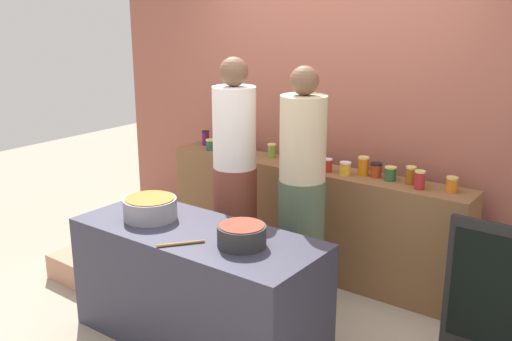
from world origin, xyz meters
TOP-DOWN VIEW (x-y plane):
  - ground at (0.00, 0.00)m, footprint 12.00×12.00m
  - storefront_wall at (0.00, 1.45)m, footprint 4.80×0.12m
  - display_shelf at (0.00, 1.10)m, footprint 2.70×0.36m
  - prep_table at (0.00, -0.30)m, footprint 1.70×0.70m
  - preserve_jar_0 at (-1.20, 1.17)m, footprint 0.07×0.07m
  - preserve_jar_1 at (-1.03, 1.04)m, footprint 0.09×0.09m
  - preserve_jar_2 at (-0.84, 1.14)m, footprint 0.08×0.08m
  - preserve_jar_3 at (-0.71, 1.12)m, footprint 0.08×0.08m
  - preserve_jar_4 at (-0.42, 1.15)m, footprint 0.08×0.08m
  - preserve_jar_5 at (-0.18, 1.09)m, footprint 0.07×0.07m
  - preserve_jar_6 at (0.02, 1.11)m, footprint 0.07×0.07m
  - preserve_jar_7 at (0.19, 1.06)m, footprint 0.07×0.07m
  - preserve_jar_8 at (0.35, 1.06)m, footprint 0.09×0.09m
  - preserve_jar_9 at (0.46, 1.13)m, footprint 0.09×0.09m
  - preserve_jar_10 at (0.57, 1.15)m, footprint 0.09×0.09m
  - preserve_jar_11 at (0.69, 1.13)m, footprint 0.09×0.09m
  - preserve_jar_12 at (0.85, 1.13)m, footprint 0.08×0.08m
  - preserve_jar_13 at (0.95, 1.05)m, footprint 0.08×0.08m
  - preserve_jar_14 at (1.16, 1.12)m, footprint 0.08×0.08m
  - cooking_pot_left at (-0.41, -0.31)m, footprint 0.36×0.36m
  - cooking_pot_center at (0.38, -0.31)m, footprint 0.30×0.30m
  - wooden_spoon at (0.08, -0.53)m, footprint 0.19×0.24m
  - cook_with_tongs at (-0.29, 0.46)m, footprint 0.34×0.34m
  - cook_in_cap at (0.29, 0.52)m, footprint 0.34×0.34m
  - bread_crate at (-1.41, -0.22)m, footprint 0.47×0.30m
  - chalkboard_sign at (1.63, 0.54)m, footprint 0.53×0.05m

SIDE VIEW (x-z plane):
  - ground at x=0.00m, z-range 0.00..0.00m
  - bread_crate at x=-1.41m, z-range 0.00..0.21m
  - prep_table at x=0.00m, z-range 0.00..0.79m
  - display_shelf at x=0.00m, z-range 0.00..0.91m
  - chalkboard_sign at x=1.63m, z-range 0.01..0.96m
  - wooden_spoon at x=0.08m, z-range 0.79..0.81m
  - cook_in_cap at x=0.29m, z-range -0.08..1.72m
  - cook_with_tongs at x=-0.29m, z-range -0.07..1.76m
  - cooking_pot_center at x=0.38m, z-range 0.79..0.93m
  - cooking_pot_left at x=-0.41m, z-range 0.79..0.94m
  - preserve_jar_6 at x=0.02m, z-range 0.91..1.01m
  - preserve_jar_1 at x=-1.03m, z-range 0.91..1.01m
  - preserve_jar_8 at x=0.35m, z-range 0.91..1.02m
  - preserve_jar_3 at x=-0.71m, z-range 0.91..1.02m
  - preserve_jar_7 at x=0.19m, z-range 0.91..1.02m
  - preserve_jar_11 at x=0.69m, z-range 0.91..1.02m
  - preserve_jar_5 at x=-0.18m, z-range 0.91..1.02m
  - preserve_jar_14 at x=1.16m, z-range 0.91..1.02m
  - preserve_jar_10 at x=0.57m, z-range 0.91..1.02m
  - preserve_jar_4 at x=-0.42m, z-range 0.91..1.04m
  - preserve_jar_2 at x=-0.84m, z-range 0.91..1.04m
  - preserve_jar_12 at x=0.85m, z-range 0.91..1.05m
  - preserve_jar_0 at x=-1.20m, z-range 0.91..1.05m
  - preserve_jar_13 at x=0.95m, z-range 0.91..1.05m
  - preserve_jar_9 at x=0.46m, z-range 0.91..1.06m
  - storefront_wall at x=0.00m, z-range 0.00..3.00m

